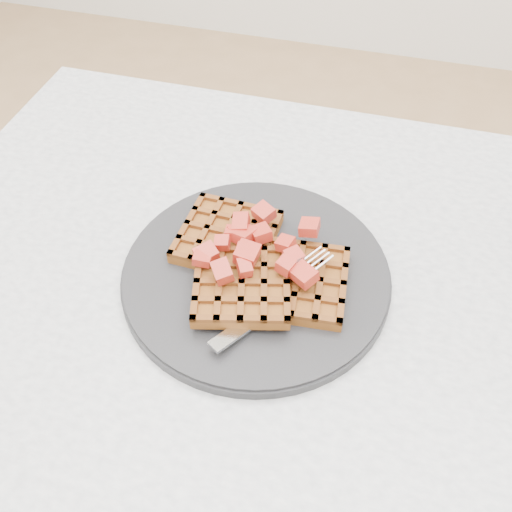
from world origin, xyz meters
name	(u,v)px	position (x,y,z in m)	size (l,w,h in m)	color
table	(368,383)	(0.00, 0.00, 0.64)	(1.20, 0.80, 0.75)	silver
plate	(256,274)	(-0.15, 0.03, 0.76)	(0.31, 0.31, 0.02)	black
waffles	(255,266)	(-0.15, 0.03, 0.78)	(0.21, 0.19, 0.03)	brown
strawberry_pile	(256,248)	(-0.15, 0.03, 0.80)	(0.15, 0.15, 0.02)	maroon
fork	(281,298)	(-0.11, 0.00, 0.77)	(0.02, 0.18, 0.02)	silver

